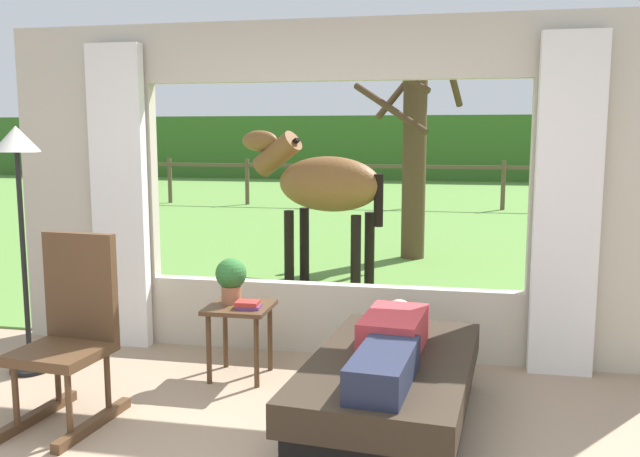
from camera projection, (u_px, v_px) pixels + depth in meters
back_wall_with_window at (332, 194)px, 5.10m from camera, size 5.20×0.12×2.55m
curtain_panel_left at (120, 198)px, 5.30m from camera, size 0.44×0.10×2.40m
curtain_panel_right at (567, 208)px, 4.64m from camera, size 0.44×0.10×2.40m
outdoor_pasture_lawn at (414, 206)px, 15.86m from camera, size 36.00×21.68×0.02m
distant_hill_ridge at (430, 148)px, 25.24m from camera, size 36.00×2.00×2.40m
recliner_sofa at (391, 390)px, 3.91m from camera, size 1.06×1.78×0.42m
reclining_person at (391, 343)px, 3.82m from camera, size 0.40×1.44×0.22m
rocking_chair at (71, 331)px, 3.98m from camera, size 0.53×0.72×1.12m
side_table at (240, 318)px, 4.68m from camera, size 0.44×0.44×0.52m
potted_plant at (231, 277)px, 4.72m from camera, size 0.22×0.22×0.32m
book_stack at (248, 305)px, 4.59m from camera, size 0.17×0.15×0.05m
floor_lamp_left at (18, 175)px, 4.66m from camera, size 0.32×0.32×1.76m
horse at (322, 185)px, 7.31m from camera, size 1.80×0.95×1.73m
pasture_tree at (414, 143)px, 8.97m from camera, size 1.48×1.36×3.12m
pasture_fence_line at (414, 177)px, 15.36m from camera, size 16.10×0.10×1.10m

